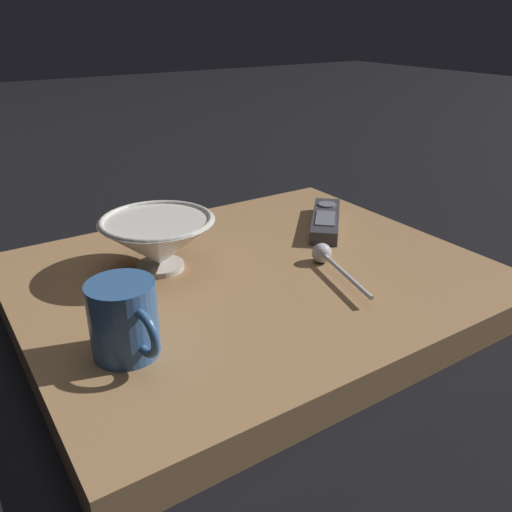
% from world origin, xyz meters
% --- Properties ---
extents(ground_plane, '(6.00, 6.00, 0.00)m').
position_xyz_m(ground_plane, '(0.00, 0.00, 0.00)').
color(ground_plane, black).
extents(table, '(0.62, 0.52, 0.04)m').
position_xyz_m(table, '(0.00, 0.00, 0.02)').
color(table, '#936D47').
rests_on(table, ground).
extents(cereal_bowl, '(0.16, 0.16, 0.08)m').
position_xyz_m(cereal_bowl, '(-0.11, 0.08, 0.09)').
color(cereal_bowl, beige).
rests_on(cereal_bowl, table).
extents(coffee_mug, '(0.07, 0.10, 0.08)m').
position_xyz_m(coffee_mug, '(-0.22, -0.09, 0.09)').
color(coffee_mug, '#33598C').
rests_on(coffee_mug, table).
extents(teaspoon, '(0.05, 0.15, 0.03)m').
position_xyz_m(teaspoon, '(0.09, -0.04, 0.06)').
color(teaspoon, silver).
rests_on(teaspoon, table).
extents(tv_remote_near, '(0.15, 0.15, 0.03)m').
position_xyz_m(tv_remote_near, '(0.19, 0.07, 0.06)').
color(tv_remote_near, '#38383D').
rests_on(tv_remote_near, table).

